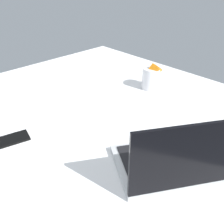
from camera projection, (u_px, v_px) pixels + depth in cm
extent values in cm
cube|color=white|center=(54.00, 144.00, 105.89)|extent=(180.00, 140.00, 18.00)
cube|color=#B7BABC|center=(168.00, 163.00, 81.54)|extent=(40.13, 36.72, 2.00)
cube|color=black|center=(166.00, 157.00, 82.19)|extent=(33.61, 29.52, 0.40)
cube|color=black|center=(189.00, 158.00, 66.43)|extent=(28.79, 17.88, 21.00)
cylinder|color=silver|center=(151.00, 78.00, 129.14)|extent=(9.00, 9.00, 11.00)
cube|color=blue|center=(152.00, 82.00, 129.51)|extent=(6.74, 7.51, 5.78)
cube|color=orange|center=(152.00, 75.00, 127.54)|extent=(5.50, 5.58, 5.52)
cube|color=orange|center=(156.00, 69.00, 125.54)|extent=(5.17, 6.00, 6.12)
cube|color=black|center=(9.00, 140.00, 92.93)|extent=(15.17, 9.75, 0.80)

